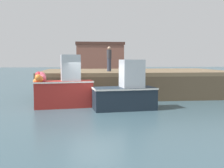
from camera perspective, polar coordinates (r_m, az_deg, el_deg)
ground at (r=14.17m, az=-4.01°, el=-5.80°), size 120.00×160.00×0.10m
pier at (r=20.25m, az=4.83°, el=1.98°), size 13.65×7.82×1.82m
fishing_boat_near_left at (r=15.17m, az=-10.12°, el=-0.73°), size 3.33×1.50×2.91m
fishing_boat_near_right at (r=14.38m, az=2.98°, el=-1.60°), size 3.43×1.80×2.64m
dockworker at (r=19.13m, az=-0.61°, el=5.31°), size 0.34×0.34×1.73m
warehouse at (r=52.82m, az=-2.65°, el=5.52°), size 9.14×5.72×5.89m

